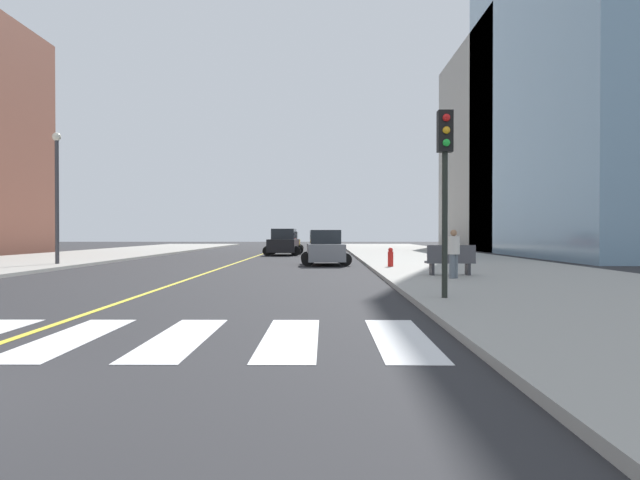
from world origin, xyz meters
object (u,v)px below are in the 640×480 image
Objects in this scene: car_black_second at (284,243)px; park_bench at (450,261)px; street_lamp at (57,185)px; car_gray_nearest at (325,249)px; traffic_light_near_corner at (445,166)px; car_yellow_fourth at (289,242)px; car_red_third at (327,241)px; fire_hydrant at (391,257)px; pedestrian_waiting_east at (454,252)px.

car_black_second reaches higher than park_bench.
car_black_second is 19.25m from street_lamp.
car_gray_nearest is 18.05m from traffic_light_near_corner.
park_bench is at bearing -102.80° from traffic_light_near_corner.
car_yellow_fourth is 25.94m from street_lamp.
car_red_third is 37.44m from street_lamp.
street_lamp reaches higher than park_bench.
fire_hydrant is (6.32, -25.94, -0.28)m from car_yellow_fourth.
traffic_light_near_corner reaches higher than car_red_third.
car_black_second is 2.76× the size of pedestrian_waiting_east.
car_gray_nearest is at bearing 7.45° from street_lamp.
street_lamp is at bearing 171.83° from fire_hydrant.
car_yellow_fourth is 26.70m from fire_hydrant.
car_black_second reaches higher than car_gray_nearest.
street_lamp is at bearing 110.21° from pedestrian_waiting_east.
car_yellow_fourth is at bearing -81.12° from traffic_light_near_corner.
street_lamp is at bearing 66.62° from car_yellow_fourth.
traffic_light_near_corner is 0.68× the size of street_lamp.
street_lamp is (-13.67, -1.79, 3.26)m from car_gray_nearest.
car_gray_nearest is at bearing 98.99° from car_yellow_fourth.
car_red_third is 0.93× the size of traffic_light_near_corner.
traffic_light_near_corner reaches higher than pedestrian_waiting_east.
car_black_second reaches higher than pedestrian_waiting_east.
car_black_second is 2.56× the size of park_bench.
fire_hydrant is 0.13× the size of street_lamp.
street_lamp is at bearing -43.77° from traffic_light_near_corner.
park_bench is at bearing -23.88° from street_lamp.
pedestrian_waiting_east is 1.89× the size of fire_hydrant.
car_red_third is at bearing -93.15° from car_gray_nearest.
pedestrian_waiting_east reaches higher than park_bench.
car_black_second is (-3.21, 14.06, 0.08)m from car_gray_nearest.
car_red_third is at bearing -107.08° from car_yellow_fourth.
fire_hydrant is (-1.59, 5.71, -0.11)m from park_bench.
car_gray_nearest is at bearing 69.47° from pedestrian_waiting_east.
pedestrian_waiting_east is at bearing 108.38° from car_gray_nearest.
pedestrian_waiting_east reaches higher than fire_hydrant.
car_black_second is 1.13× the size of car_yellow_fourth.
car_black_second is at bearing 108.93° from fire_hydrant.
car_gray_nearest is 5.19m from fire_hydrant.
park_bench reaches higher than fire_hydrant.
car_red_third is at bearing -86.98° from traffic_light_near_corner.
street_lamp reaches higher than traffic_light_near_corner.
traffic_light_near_corner is at bearing 91.11° from car_red_third.
car_yellow_fourth is 0.91× the size of traffic_light_near_corner.
car_gray_nearest is 2.36× the size of park_bench.
car_yellow_fourth is at bearing 12.16° from park_bench.
pedestrian_waiting_east is at bearing 93.51° from car_red_third.
car_black_second is at bearing -79.91° from car_gray_nearest.
car_black_second is at bearing 64.99° from pedestrian_waiting_east.
car_yellow_fourth is (-3.27, 21.76, -0.02)m from car_gray_nearest.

